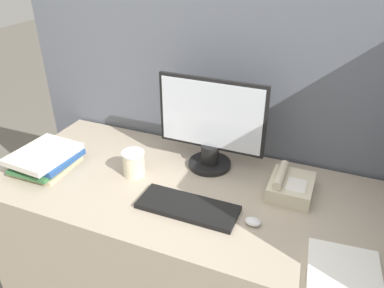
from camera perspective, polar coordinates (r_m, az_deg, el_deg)
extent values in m
cube|color=slate|center=(1.92, 3.69, 0.29)|extent=(2.04, 0.04, 1.48)
cube|color=tan|center=(1.84, -1.09, -15.89)|extent=(1.64, 0.75, 0.74)
cylinder|color=black|center=(1.73, 2.70, -3.01)|extent=(0.20, 0.20, 0.02)
cylinder|color=black|center=(1.70, 2.74, -1.49)|extent=(0.08, 0.08, 0.09)
cube|color=black|center=(1.62, 2.98, 4.48)|extent=(0.48, 0.02, 0.33)
cube|color=silver|center=(1.61, 2.86, 4.34)|extent=(0.45, 0.01, 0.30)
cube|color=black|center=(1.47, -0.66, -9.58)|extent=(0.39, 0.15, 0.02)
ellipsoid|color=silver|center=(1.42, 9.27, -11.59)|extent=(0.06, 0.04, 0.03)
cylinder|color=beige|center=(1.67, -8.86, -3.05)|extent=(0.09, 0.09, 0.11)
cylinder|color=white|center=(1.64, -9.01, -1.37)|extent=(0.10, 0.10, 0.01)
cube|color=#C6B78C|center=(1.84, -21.39, -3.03)|extent=(0.25, 0.24, 0.02)
cube|color=#38723F|center=(1.83, -21.46, -2.65)|extent=(0.21, 0.26, 0.02)
cube|color=#264C8C|center=(1.82, -21.02, -1.91)|extent=(0.24, 0.24, 0.03)
cube|color=silver|center=(1.80, -21.72, -1.41)|extent=(0.25, 0.29, 0.03)
cube|color=beige|center=(1.60, 14.85, -6.36)|extent=(0.17, 0.21, 0.06)
cube|color=white|center=(1.55, 15.63, -6.05)|extent=(0.08, 0.09, 0.00)
cylinder|color=beige|center=(1.57, 13.39, -4.57)|extent=(0.04, 0.18, 0.04)
cube|color=white|center=(1.33, 22.15, -17.67)|extent=(0.24, 0.25, 0.02)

